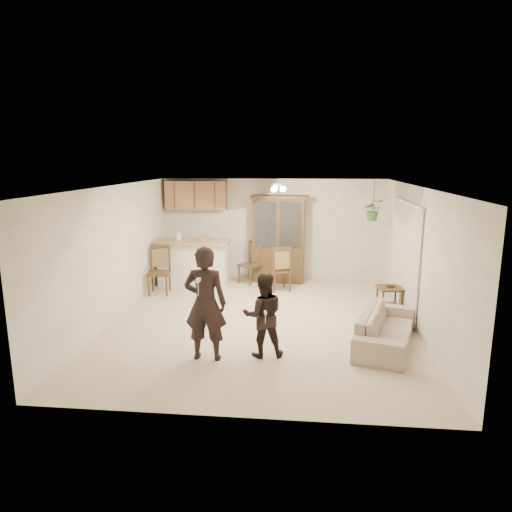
# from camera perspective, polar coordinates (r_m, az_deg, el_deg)

# --- Properties ---
(floor) EXTENTS (6.50, 6.50, 0.00)m
(floor) POSITION_cam_1_polar(r_m,az_deg,el_deg) (8.60, 0.72, -8.18)
(floor) COLOR beige
(floor) RESTS_ON ground
(ceiling) EXTENTS (5.50, 6.50, 0.02)m
(ceiling) POSITION_cam_1_polar(r_m,az_deg,el_deg) (8.08, 0.76, 8.70)
(ceiling) COLOR white
(ceiling) RESTS_ON wall_back
(wall_back) EXTENTS (5.50, 0.02, 2.50)m
(wall_back) POSITION_cam_1_polar(r_m,az_deg,el_deg) (11.44, 2.16, 3.37)
(wall_back) COLOR white
(wall_back) RESTS_ON ground
(wall_front) EXTENTS (5.50, 0.02, 2.50)m
(wall_front) POSITION_cam_1_polar(r_m,az_deg,el_deg) (5.14, -2.44, -7.53)
(wall_front) COLOR white
(wall_front) RESTS_ON ground
(wall_left) EXTENTS (0.02, 6.50, 2.50)m
(wall_left) POSITION_cam_1_polar(r_m,az_deg,el_deg) (8.92, -17.16, 0.36)
(wall_left) COLOR white
(wall_left) RESTS_ON ground
(wall_right) EXTENTS (0.02, 6.50, 2.50)m
(wall_right) POSITION_cam_1_polar(r_m,az_deg,el_deg) (8.47, 19.60, -0.39)
(wall_right) COLOR white
(wall_right) RESTS_ON ground
(breakfast_bar) EXTENTS (1.60, 0.55, 1.00)m
(breakfast_bar) POSITION_cam_1_polar(r_m,az_deg,el_deg) (10.98, -7.86, -1.09)
(breakfast_bar) COLOR white
(breakfast_bar) RESTS_ON floor
(bar_top) EXTENTS (1.75, 0.70, 0.08)m
(bar_top) POSITION_cam_1_polar(r_m,az_deg,el_deg) (10.87, -7.94, 1.73)
(bar_top) COLOR tan
(bar_top) RESTS_ON breakfast_bar
(upper_cabinets) EXTENTS (1.50, 0.34, 0.70)m
(upper_cabinets) POSITION_cam_1_polar(r_m,az_deg,el_deg) (11.44, -7.49, 7.56)
(upper_cabinets) COLOR brown
(upper_cabinets) RESTS_ON wall_back
(vertical_blinds) EXTENTS (0.06, 2.30, 2.10)m
(vertical_blinds) POSITION_cam_1_polar(r_m,az_deg,el_deg) (9.35, 18.02, -0.10)
(vertical_blinds) COLOR beige
(vertical_blinds) RESTS_ON wall_right
(ceiling_fixture) EXTENTS (0.36, 0.36, 0.20)m
(ceiling_fixture) POSITION_cam_1_polar(r_m,az_deg,el_deg) (9.27, 2.66, 8.49)
(ceiling_fixture) COLOR beige
(ceiling_fixture) RESTS_ON ceiling
(hanging_plant) EXTENTS (0.43, 0.37, 0.48)m
(hanging_plant) POSITION_cam_1_polar(r_m,az_deg,el_deg) (10.62, 14.43, 5.60)
(hanging_plant) COLOR #316026
(hanging_plant) RESTS_ON ceiling
(plant_cord) EXTENTS (0.01, 0.01, 0.65)m
(plant_cord) POSITION_cam_1_polar(r_m,az_deg,el_deg) (10.59, 14.52, 7.34)
(plant_cord) COLOR black
(plant_cord) RESTS_ON ceiling
(sofa) EXTENTS (1.24, 2.01, 0.73)m
(sofa) POSITION_cam_1_polar(r_m,az_deg,el_deg) (7.75, 15.95, -8.09)
(sofa) COLOR beige
(sofa) RESTS_ON floor
(adult) EXTENTS (0.66, 0.44, 1.80)m
(adult) POSITION_cam_1_polar(r_m,az_deg,el_deg) (6.82, -6.36, -5.70)
(adult) COLOR black
(adult) RESTS_ON floor
(child) EXTENTS (0.74, 0.62, 1.35)m
(child) POSITION_cam_1_polar(r_m,az_deg,el_deg) (6.96, 0.91, -7.22)
(child) COLOR black
(child) RESTS_ON floor
(china_hutch) EXTENTS (1.37, 0.58, 2.12)m
(china_hutch) POSITION_cam_1_polar(r_m,az_deg,el_deg) (11.15, 2.86, 2.07)
(china_hutch) COLOR #3E2816
(china_hutch) RESTS_ON floor
(side_table) EXTENTS (0.53, 0.53, 0.57)m
(side_table) POSITION_cam_1_polar(r_m,az_deg,el_deg) (9.38, 16.31, -5.22)
(side_table) COLOR #3E2816
(side_table) RESTS_ON floor
(chair_bar) EXTENTS (0.53, 0.53, 1.08)m
(chair_bar) POSITION_cam_1_polar(r_m,az_deg,el_deg) (10.46, -12.00, -3.01)
(chair_bar) COLOR #3E2816
(chair_bar) RESTS_ON floor
(chair_hutch_left) EXTENTS (0.63, 0.63, 1.02)m
(chair_hutch_left) POSITION_cam_1_polar(r_m,az_deg,el_deg) (11.10, -0.78, -1.96)
(chair_hutch_left) COLOR #3E2816
(chair_hutch_left) RESTS_ON floor
(chair_hutch_right) EXTENTS (0.60, 0.60, 1.05)m
(chair_hutch_right) POSITION_cam_1_polar(r_m,az_deg,el_deg) (10.53, 2.90, -2.70)
(chair_hutch_right) COLOR #3E2816
(chair_hutch_right) RESTS_ON floor
(controller_adult) EXTENTS (0.05, 0.15, 0.05)m
(controller_adult) POSITION_cam_1_polar(r_m,az_deg,el_deg) (6.32, -7.27, -3.05)
(controller_adult) COLOR white
(controller_adult) RESTS_ON adult
(controller_child) EXTENTS (0.05, 0.12, 0.03)m
(controller_child) POSITION_cam_1_polar(r_m,az_deg,el_deg) (6.63, 1.18, -7.08)
(controller_child) COLOR white
(controller_child) RESTS_ON child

